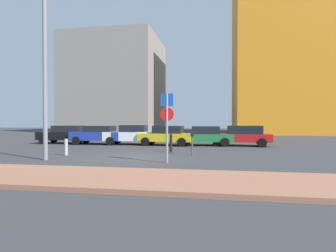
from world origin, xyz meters
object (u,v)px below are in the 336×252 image
(parked_car_green, at_px, (205,136))
(street_lamp, at_px, (45,55))
(parked_car_black, at_px, (66,134))
(parking_sign_post, at_px, (167,119))
(traffic_bollard_mid, at_px, (171,143))
(parked_car_red, at_px, (241,135))
(parked_car_blue, at_px, (98,134))
(parked_car_yellow, at_px, (167,135))
(parking_meter, at_px, (192,140))
(parked_car_white, at_px, (131,134))
(traffic_bollard_near, at_px, (66,147))

(parked_car_green, xyz_separation_m, street_lamp, (-7.09, -9.25, 4.19))
(parked_car_black, bearing_deg, parking_sign_post, -42.76)
(street_lamp, bearing_deg, parking_sign_post, 0.19)
(parked_car_black, relative_size, traffic_bollard_mid, 4.10)
(parked_car_red, bearing_deg, parked_car_blue, -178.21)
(parked_car_yellow, height_order, parking_sign_post, parking_sign_post)
(parked_car_yellow, bearing_deg, parked_car_blue, 178.85)
(parking_meter, bearing_deg, parked_car_black, 149.72)
(parked_car_blue, relative_size, parked_car_green, 0.97)
(parked_car_green, distance_m, traffic_bollard_mid, 5.27)
(parked_car_white, xyz_separation_m, parked_car_red, (8.36, 0.19, -0.01))
(parked_car_red, bearing_deg, traffic_bollard_mid, -130.89)
(parked_car_yellow, relative_size, parking_meter, 3.15)
(parked_car_blue, relative_size, parked_car_white, 0.98)
(parked_car_yellow, bearing_deg, parked_car_green, 6.00)
(parked_car_blue, xyz_separation_m, traffic_bollard_mid, (6.64, -4.75, -0.24))
(traffic_bollard_mid, bearing_deg, traffic_bollard_near, -154.83)
(parked_car_red, bearing_deg, parking_sign_post, -112.51)
(parked_car_blue, height_order, traffic_bollard_near, parked_car_blue)
(parked_car_red, distance_m, street_lamp, 14.14)
(parking_sign_post, height_order, parking_meter, parking_sign_post)
(traffic_bollard_mid, bearing_deg, parking_meter, -44.64)
(parked_car_white, relative_size, traffic_bollard_mid, 3.84)
(parked_car_black, distance_m, street_lamp, 11.06)
(parked_car_black, height_order, traffic_bollard_near, parked_car_black)
(street_lamp, bearing_deg, parked_car_white, 81.73)
(parked_car_red, height_order, parking_sign_post, parking_sign_post)
(parked_car_white, bearing_deg, parking_sign_post, -64.06)
(parking_meter, relative_size, traffic_bollard_near, 1.47)
(parked_car_green, xyz_separation_m, parking_meter, (-0.43, -6.30, 0.09))
(parking_sign_post, height_order, traffic_bollard_near, parking_sign_post)
(parking_meter, distance_m, street_lamp, 8.36)
(parked_car_black, height_order, parking_meter, parked_car_black)
(parking_sign_post, bearing_deg, traffic_bollard_near, 162.70)
(parked_car_white, height_order, traffic_bollard_mid, parked_car_white)
(street_lamp, relative_size, traffic_bollard_mid, 7.99)
(parked_car_white, distance_m, parking_sign_post, 10.29)
(parked_car_black, distance_m, parked_car_yellow, 8.46)
(parked_car_black, bearing_deg, parked_car_green, -0.36)
(traffic_bollard_near, bearing_deg, parked_car_red, 38.02)
(parking_sign_post, bearing_deg, parking_meter, 73.90)
(parked_car_green, bearing_deg, parking_sign_post, -97.85)
(parked_car_blue, height_order, parked_car_yellow, parked_car_yellow)
(parking_meter, bearing_deg, parked_car_yellow, 112.32)
(parking_sign_post, relative_size, street_lamp, 0.36)
(parked_car_red, distance_m, parking_sign_post, 10.23)
(parked_car_green, distance_m, parking_meter, 6.31)
(parked_car_blue, bearing_deg, traffic_bollard_near, -79.35)
(parking_sign_post, relative_size, parking_meter, 2.36)
(traffic_bollard_mid, bearing_deg, parking_sign_post, -83.03)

